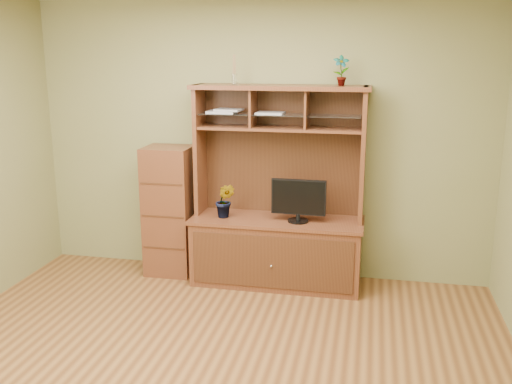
# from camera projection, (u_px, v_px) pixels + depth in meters

# --- Properties ---
(room) EXTENTS (4.54, 4.04, 2.74)m
(room) POSITION_uv_depth(u_px,v_px,m) (199.00, 187.00, 3.69)
(room) COLOR #5A3519
(room) RESTS_ON ground
(media_hutch) EXTENTS (1.66, 0.61, 1.90)m
(media_hutch) POSITION_uv_depth(u_px,v_px,m) (277.00, 231.00, 5.49)
(media_hutch) COLOR #4E2616
(media_hutch) RESTS_ON room
(monitor) EXTENTS (0.51, 0.20, 0.40)m
(monitor) POSITION_uv_depth(u_px,v_px,m) (298.00, 200.00, 5.28)
(monitor) COLOR black
(monitor) RESTS_ON media_hutch
(orchid_plant) EXTENTS (0.19, 0.15, 0.33)m
(orchid_plant) POSITION_uv_depth(u_px,v_px,m) (225.00, 201.00, 5.43)
(orchid_plant) COLOR #285D1F
(orchid_plant) RESTS_ON media_hutch
(top_plant) EXTENTS (0.16, 0.12, 0.27)m
(top_plant) POSITION_uv_depth(u_px,v_px,m) (341.00, 70.00, 5.09)
(top_plant) COLOR #2B6C25
(top_plant) RESTS_ON media_hutch
(reed_diffuser) EXTENTS (0.05, 0.05, 0.27)m
(reed_diffuser) POSITION_uv_depth(u_px,v_px,m) (234.00, 73.00, 5.29)
(reed_diffuser) COLOR silver
(reed_diffuser) RESTS_ON media_hutch
(magazines) EXTENTS (0.73, 0.22, 0.04)m
(magazines) POSITION_uv_depth(u_px,v_px,m) (240.00, 112.00, 5.36)
(magazines) COLOR #AFAFB4
(magazines) RESTS_ON media_hutch
(side_cabinet) EXTENTS (0.46, 0.42, 1.29)m
(side_cabinet) POSITION_uv_depth(u_px,v_px,m) (170.00, 211.00, 5.71)
(side_cabinet) COLOR #4E2616
(side_cabinet) RESTS_ON room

